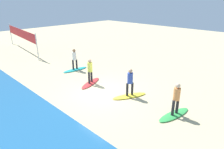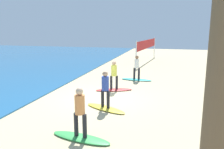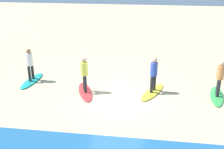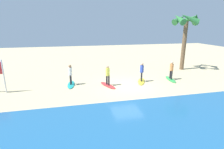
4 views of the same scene
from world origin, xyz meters
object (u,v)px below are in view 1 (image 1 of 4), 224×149
at_px(surfboard_red, 91,83).
at_px(volleyball_net, 21,34).
at_px(surfer_red, 90,69).
at_px(surfboard_green, 174,115).
at_px(surfer_green, 176,97).
at_px(surfer_teal, 74,58).
at_px(surfboard_yellow, 129,96).
at_px(surfer_yellow, 130,80).
at_px(surfboard_teal, 75,70).

bearing_deg(surfboard_red, volleyball_net, -113.42).
bearing_deg(surfer_red, volleyball_net, -2.93).
height_order(surfboard_green, surfboard_red, same).
height_order(surfer_green, surfer_teal, same).
height_order(surfboard_yellow, surfer_teal, surfer_teal).
relative_size(surfer_green, surfer_yellow, 1.00).
xyz_separation_m(surfer_yellow, volleyball_net, (15.22, -0.25, 0.75)).
distance_m(surfer_red, volleyball_net, 12.16).
xyz_separation_m(surfer_green, surfer_red, (5.96, 0.37, 0.00)).
relative_size(surfboard_red, surfer_red, 1.28).
distance_m(surfboard_green, surfer_yellow, 3.03).
bearing_deg(surfboard_teal, surfer_teal, 0.00).
distance_m(surfer_green, surfer_teal, 8.94).
relative_size(surfboard_green, surfer_red, 1.28).
bearing_deg(surfboard_red, surfboard_yellow, 76.40).
distance_m(surfboard_red, surfboard_teal, 3.09).
bearing_deg(surfboard_red, surfer_green, 73.01).
xyz_separation_m(surfboard_green, volleyball_net, (18.08, -0.25, 1.74)).
relative_size(surfboard_yellow, surfer_red, 1.28).
bearing_deg(surfboard_red, surfer_yellow, 76.40).
xyz_separation_m(surfer_red, volleyball_net, (12.12, -0.62, 0.75)).
distance_m(surfboard_yellow, volleyball_net, 15.33).
xyz_separation_m(surfer_yellow, surfer_red, (3.10, 0.37, 0.00)).
distance_m(surfer_teal, volleyball_net, 9.19).
bearing_deg(surfer_yellow, surfboard_red, 6.89).
relative_size(surfer_yellow, surfboard_red, 0.78).
bearing_deg(surfboard_green, surfboard_yellow, -80.51).
bearing_deg(surfer_red, surfboard_red, -26.57).
height_order(surfer_yellow, surfer_red, same).
bearing_deg(surfboard_yellow, surfboard_teal, -70.35).
bearing_deg(surfer_green, surfer_teal, -3.28).
bearing_deg(volleyball_net, surfboard_yellow, 179.08).
xyz_separation_m(surfboard_yellow, surfer_red, (3.10, 0.37, 0.99)).
bearing_deg(surfboard_green, surfboard_teal, -83.59).
height_order(surfboard_red, volleyball_net, volleyball_net).
xyz_separation_m(surfer_yellow, surfboard_red, (3.10, 0.37, -0.99)).
xyz_separation_m(surfer_green, surfboard_teal, (8.93, -0.51, -0.99)).
bearing_deg(surfer_yellow, surfboard_green, 179.81).
distance_m(surfboard_green, surfer_red, 6.06).
height_order(surfer_teal, volleyball_net, volleyball_net).
bearing_deg(surfboard_yellow, volleyball_net, -66.55).
bearing_deg(surfboard_teal, surfboard_red, 78.20).
bearing_deg(surfer_teal, surfer_green, 176.72).
height_order(surfboard_yellow, surfboard_red, same).
relative_size(surfer_red, surfer_teal, 1.00).
bearing_deg(surfboard_yellow, surfer_yellow, 0.00).
relative_size(surfboard_green, surfer_yellow, 1.28).
bearing_deg(surfboard_teal, surfboard_yellow, 89.94).
relative_size(surfer_green, surfboard_yellow, 0.78).
distance_m(surfboard_yellow, surfboard_red, 3.12).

